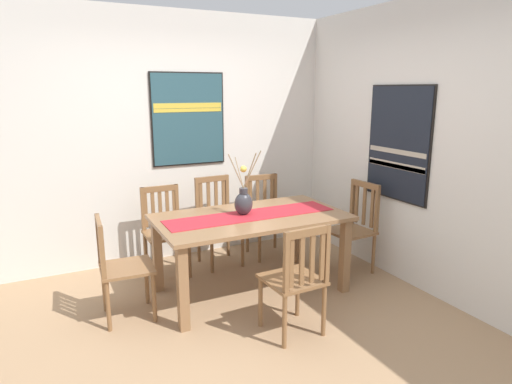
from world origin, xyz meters
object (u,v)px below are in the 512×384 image
object	(u,v)px
chair_5	(354,227)
chair_0	(218,220)
chair_2	(266,214)
chair_4	(119,265)
chair_1	(296,278)
chair_3	(164,229)
dining_table	(251,227)
centerpiece_vase	(244,201)
painting_on_back_wall	(188,119)
painting_on_side_wall	(399,144)

from	to	relation	value
chair_5	chair_0	bearing A→B (deg)	144.90
chair_2	chair_4	distance (m)	1.96
chair_2	chair_1	bearing A→B (deg)	-110.03
chair_3	chair_5	xyz separation A→B (m)	(1.79, -0.82, 0.00)
dining_table	centerpiece_vase	xyz separation A→B (m)	(-0.05, 0.05, 0.24)
centerpiece_vase	chair_0	distance (m)	0.86
chair_1	chair_5	bearing A→B (deg)	34.37
chair_2	painting_on_back_wall	bearing A→B (deg)	153.15
chair_1	chair_2	xyz separation A→B (m)	(0.61, 1.68, 0.00)
chair_0	painting_on_back_wall	bearing A→B (deg)	112.41
dining_table	chair_2	world-z (taller)	chair_2
chair_0	painting_on_back_wall	size ratio (longest dim) A/B	0.94
chair_0	chair_4	bearing A→B (deg)	-146.09
chair_0	painting_on_back_wall	world-z (taller)	painting_on_back_wall
chair_0	chair_2	xyz separation A→B (m)	(0.60, 0.01, -0.01)
chair_4	chair_2	bearing A→B (deg)	24.38
chair_2	painting_on_side_wall	size ratio (longest dim) A/B	0.82
chair_5	painting_on_back_wall	bearing A→B (deg)	137.62
chair_1	painting_on_side_wall	size ratio (longest dim) A/B	0.81
dining_table	centerpiece_vase	bearing A→B (deg)	136.98
chair_0	chair_3	distance (m)	0.60
centerpiece_vase	chair_1	size ratio (longest dim) A/B	0.66
chair_3	centerpiece_vase	bearing A→B (deg)	-53.36
chair_3	dining_table	bearing A→B (deg)	-52.64
chair_1	chair_5	xyz separation A→B (m)	(1.20, 0.82, 0.00)
painting_on_side_wall	chair_4	bearing A→B (deg)	173.45
chair_3	painting_on_back_wall	size ratio (longest dim) A/B	0.90
chair_3	painting_on_back_wall	distance (m)	1.24
chair_0	centerpiece_vase	bearing A→B (deg)	-92.89
chair_4	chair_1	bearing A→B (deg)	-36.62
painting_on_back_wall	chair_0	bearing A→B (deg)	-67.59
chair_3	chair_4	size ratio (longest dim) A/B	1.03
centerpiece_vase	chair_1	bearing A→B (deg)	-88.21
chair_1	painting_on_back_wall	world-z (taller)	painting_on_back_wall
chair_0	chair_1	bearing A→B (deg)	-90.37
chair_2	centerpiece_vase	bearing A→B (deg)	-129.29
chair_3	chair_4	distance (m)	0.97
chair_1	centerpiece_vase	bearing A→B (deg)	91.79
dining_table	chair_1	distance (m)	0.86
centerpiece_vase	chair_0	size ratio (longest dim) A/B	0.63
dining_table	painting_on_side_wall	size ratio (longest dim) A/B	1.55
centerpiece_vase	painting_on_side_wall	distance (m)	1.63
chair_3	chair_0	bearing A→B (deg)	1.92
centerpiece_vase	chair_2	xyz separation A→B (m)	(0.64, 0.78, -0.40)
centerpiece_vase	chair_3	bearing A→B (deg)	126.64
chair_1	painting_on_back_wall	xyz separation A→B (m)	(-0.15, 2.06, 1.08)
dining_table	chair_4	distance (m)	1.21
centerpiece_vase	chair_4	size ratio (longest dim) A/B	0.69
dining_table	chair_4	world-z (taller)	chair_4
chair_0	chair_3	bearing A→B (deg)	-178.08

